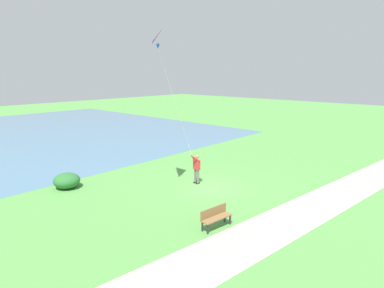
{
  "coord_description": "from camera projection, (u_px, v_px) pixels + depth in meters",
  "views": [
    {
      "loc": [
        -11.26,
        14.02,
        6.45
      ],
      "look_at": [
        0.5,
        1.03,
        2.63
      ],
      "focal_mm": 30.66,
      "sensor_mm": 36.0,
      "label": 1
    }
  ],
  "objects": [
    {
      "name": "person_kite_flyer",
      "position": [
        196.0,
        166.0,
        19.29
      ],
      "size": [
        0.52,
        0.62,
        1.83
      ],
      "color": "#232328",
      "rests_on": "ground"
    },
    {
      "name": "walkway_path",
      "position": [
        276.0,
        226.0,
        14.03
      ],
      "size": [
        6.24,
        32.06,
        0.02
      ],
      "primitive_type": "cube",
      "rotation": [
        0.0,
        0.0,
        -0.12
      ],
      "color": "#B7AD99",
      "rests_on": "ground"
    },
    {
      "name": "lakeside_shrub",
      "position": [
        67.0,
        181.0,
        18.66
      ],
      "size": [
        1.5,
        1.47,
        0.87
      ],
      "primitive_type": "ellipsoid",
      "color": "#2D7033",
      "rests_on": "ground"
    },
    {
      "name": "park_bench_near_walkway",
      "position": [
        215.0,
        216.0,
        13.88
      ],
      "size": [
        0.62,
        1.54,
        0.88
      ],
      "color": "olive",
      "rests_on": "ground"
    },
    {
      "name": "flying_kite",
      "position": [
        163.0,
        39.0,
        16.13
      ],
      "size": [
        1.56,
        2.77,
        6.78
      ],
      "color": "purple"
    },
    {
      "name": "ground_plane",
      "position": [
        210.0,
        187.0,
        18.91
      ],
      "size": [
        120.0,
        120.0,
        0.0
      ],
      "primitive_type": "plane",
      "color": "#569947"
    }
  ]
}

